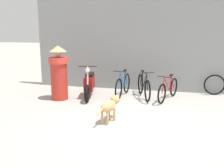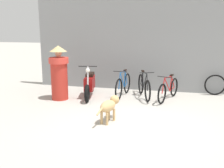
{
  "view_description": "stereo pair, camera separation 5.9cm",
  "coord_description": "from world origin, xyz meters",
  "px_view_note": "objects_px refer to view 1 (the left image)",
  "views": [
    {
      "loc": [
        0.85,
        -5.9,
        2.27
      ],
      "look_at": [
        -0.82,
        1.35,
        0.65
      ],
      "focal_mm": 42.0,
      "sensor_mm": 36.0,
      "label": 1
    },
    {
      "loc": [
        0.9,
        -5.88,
        2.27
      ],
      "look_at": [
        -0.82,
        1.35,
        0.65
      ],
      "focal_mm": 42.0,
      "sensor_mm": 36.0,
      "label": 2
    }
  ],
  "objects_px": {
    "bicycle_0": "(123,85)",
    "spare_tire_left": "(214,85)",
    "bicycle_1": "(144,87)",
    "person_in_robes": "(59,73)",
    "bicycle_2": "(168,89)",
    "motorcycle": "(89,84)",
    "stray_dog": "(110,105)"
  },
  "relations": [
    {
      "from": "bicycle_0",
      "to": "spare_tire_left",
      "type": "bearing_deg",
      "value": 111.75
    },
    {
      "from": "bicycle_0",
      "to": "bicycle_1",
      "type": "xyz_separation_m",
      "value": [
        0.69,
        0.01,
        -0.0
      ]
    },
    {
      "from": "person_in_robes",
      "to": "bicycle_0",
      "type": "bearing_deg",
      "value": 173.87
    },
    {
      "from": "bicycle_1",
      "to": "bicycle_2",
      "type": "distance_m",
      "value": 0.79
    },
    {
      "from": "motorcycle",
      "to": "person_in_robes",
      "type": "bearing_deg",
      "value": -69.07
    },
    {
      "from": "bicycle_2",
      "to": "motorcycle",
      "type": "bearing_deg",
      "value": -66.42
    },
    {
      "from": "bicycle_2",
      "to": "stray_dog",
      "type": "height_order",
      "value": "bicycle_2"
    },
    {
      "from": "motorcycle",
      "to": "spare_tire_left",
      "type": "relative_size",
      "value": 2.72
    },
    {
      "from": "bicycle_1",
      "to": "motorcycle",
      "type": "bearing_deg",
      "value": -99.47
    },
    {
      "from": "bicycle_1",
      "to": "motorcycle",
      "type": "relative_size",
      "value": 0.85
    },
    {
      "from": "person_in_robes",
      "to": "spare_tire_left",
      "type": "distance_m",
      "value": 5.21
    },
    {
      "from": "bicycle_1",
      "to": "person_in_robes",
      "type": "relative_size",
      "value": 0.95
    },
    {
      "from": "bicycle_2",
      "to": "spare_tire_left",
      "type": "xyz_separation_m",
      "value": [
        1.52,
        0.97,
        0.02
      ]
    },
    {
      "from": "stray_dog",
      "to": "motorcycle",
      "type": "bearing_deg",
      "value": 45.28
    },
    {
      "from": "motorcycle",
      "to": "person_in_robes",
      "type": "height_order",
      "value": "person_in_robes"
    },
    {
      "from": "bicycle_0",
      "to": "person_in_robes",
      "type": "distance_m",
      "value": 2.13
    },
    {
      "from": "bicycle_1",
      "to": "spare_tire_left",
      "type": "bearing_deg",
      "value": 91.7
    },
    {
      "from": "bicycle_1",
      "to": "stray_dog",
      "type": "xyz_separation_m",
      "value": [
        -0.56,
        -2.43,
        0.04
      ]
    },
    {
      "from": "bicycle_1",
      "to": "person_in_robes",
      "type": "xyz_separation_m",
      "value": [
        -2.6,
        -0.82,
        0.5
      ]
    },
    {
      "from": "stray_dog",
      "to": "spare_tire_left",
      "type": "relative_size",
      "value": 1.39
    },
    {
      "from": "stray_dog",
      "to": "person_in_robes",
      "type": "relative_size",
      "value": 0.57
    },
    {
      "from": "stray_dog",
      "to": "spare_tire_left",
      "type": "height_order",
      "value": "spare_tire_left"
    },
    {
      "from": "stray_dog",
      "to": "bicycle_0",
      "type": "bearing_deg",
      "value": 18.85
    },
    {
      "from": "bicycle_1",
      "to": "spare_tire_left",
      "type": "xyz_separation_m",
      "value": [
        2.31,
        0.87,
        -0.01
      ]
    },
    {
      "from": "motorcycle",
      "to": "stray_dog",
      "type": "height_order",
      "value": "motorcycle"
    },
    {
      "from": "motorcycle",
      "to": "spare_tire_left",
      "type": "distance_m",
      "value": 4.24
    },
    {
      "from": "stray_dog",
      "to": "bicycle_2",
      "type": "bearing_deg",
      "value": -14.26
    },
    {
      "from": "person_in_robes",
      "to": "stray_dog",
      "type": "bearing_deg",
      "value": 112.41
    },
    {
      "from": "bicycle_2",
      "to": "stray_dog",
      "type": "distance_m",
      "value": 2.69
    },
    {
      "from": "bicycle_2",
      "to": "person_in_robes",
      "type": "xyz_separation_m",
      "value": [
        -3.38,
        -0.72,
        0.53
      ]
    },
    {
      "from": "bicycle_0",
      "to": "bicycle_2",
      "type": "height_order",
      "value": "bicycle_0"
    },
    {
      "from": "bicycle_1",
      "to": "stray_dog",
      "type": "bearing_deg",
      "value": -32.03
    }
  ]
}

